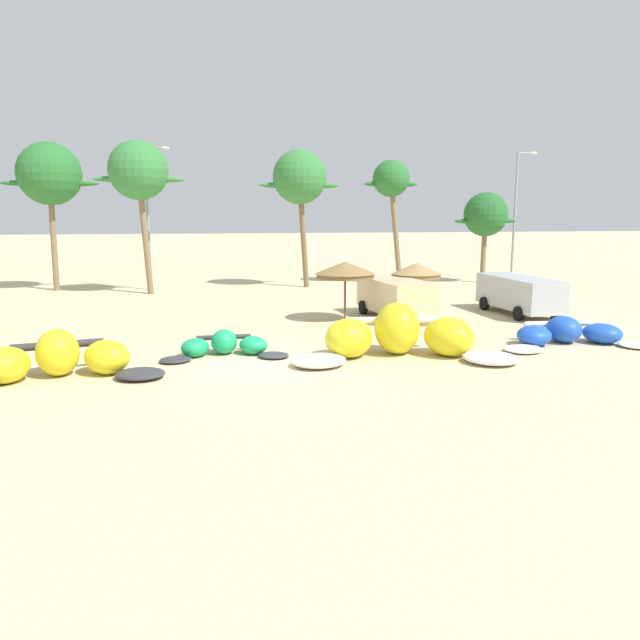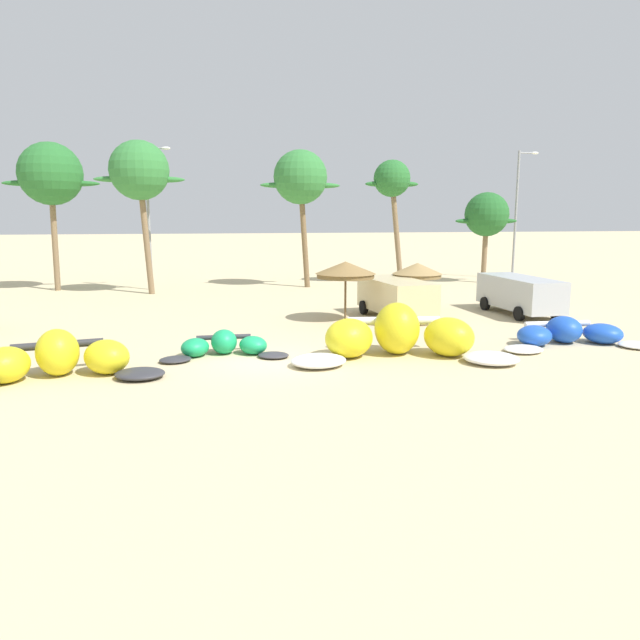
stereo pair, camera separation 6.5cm
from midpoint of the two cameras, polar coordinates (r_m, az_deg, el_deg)
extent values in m
plane|color=beige|center=(20.20, -4.88, -3.97)|extent=(260.00, 260.00, 0.00)
ellipsoid|color=yellow|center=(19.79, -27.98, -3.84)|extent=(1.77, 1.88, 1.07)
ellipsoid|color=yellow|center=(19.97, -23.91, -2.85)|extent=(1.54, 1.71, 1.44)
ellipsoid|color=yellow|center=(19.64, -19.81, -3.35)|extent=(1.96, 1.95, 1.07)
ellipsoid|color=#333338|center=(18.86, -16.92, -4.95)|extent=(1.67, 1.49, 0.29)
cylinder|color=#333338|center=(20.46, -23.87, -2.21)|extent=(2.69, 0.76, 0.25)
cube|color=#333338|center=(19.83, -23.93, -2.95)|extent=(1.07, 0.72, 0.04)
ellipsoid|color=#333338|center=(20.60, -13.76, -3.70)|extent=(1.34, 1.24, 0.17)
ellipsoid|color=#199E5B|center=(21.17, -11.96, -2.60)|extent=(1.37, 1.41, 0.64)
ellipsoid|color=#199E5B|center=(21.40, -9.25, -2.06)|extent=(0.93, 1.09, 0.87)
ellipsoid|color=#199E5B|center=(21.22, -6.50, -2.41)|extent=(1.37, 1.41, 0.64)
ellipsoid|color=#333338|center=(20.68, -4.56, -3.38)|extent=(1.32, 1.22, 0.17)
cylinder|color=#333338|center=(21.75, -9.29, -1.63)|extent=(1.94, 0.20, 0.18)
cube|color=#333338|center=(21.29, -9.25, -2.12)|extent=(0.71, 0.40, 0.04)
ellipsoid|color=white|center=(19.46, -0.20, -3.92)|extent=(2.17, 1.98, 0.37)
ellipsoid|color=yellow|center=(20.58, 2.72, -1.74)|extent=(2.41, 2.43, 1.36)
ellipsoid|color=yellow|center=(21.22, 7.30, -0.79)|extent=(1.79, 2.01, 1.83)
ellipsoid|color=yellow|center=(21.24, 12.16, -1.58)|extent=(2.28, 2.38, 1.36)
ellipsoid|color=white|center=(20.61, 15.98, -3.52)|extent=(2.36, 2.24, 0.37)
cylinder|color=white|center=(21.81, 6.99, -0.07)|extent=(3.37, 0.68, 0.31)
cube|color=white|center=(21.04, 7.39, -0.89)|extent=(1.29, 0.80, 0.04)
ellipsoid|color=white|center=(22.68, 18.81, -2.64)|extent=(1.80, 1.67, 0.21)
ellipsoid|color=blue|center=(23.84, 19.75, -1.41)|extent=(1.90, 1.94, 0.76)
ellipsoid|color=blue|center=(24.80, 22.23, -0.83)|extent=(1.31, 1.51, 1.03)
ellipsoid|color=blue|center=(25.27, 25.35, -1.16)|extent=(1.87, 1.93, 0.76)
ellipsoid|color=white|center=(25.09, 28.16, -2.12)|extent=(1.84, 1.72, 0.21)
cylinder|color=white|center=(25.22, 21.66, -0.33)|extent=(2.69, 0.32, 0.24)
cube|color=white|center=(24.68, 22.41, -0.89)|extent=(0.99, 0.56, 0.04)
cylinder|color=brown|center=(27.56, 2.34, 2.19)|extent=(0.10, 0.10, 2.19)
cone|color=olive|center=(27.41, 2.36, 5.04)|extent=(2.78, 2.78, 0.56)
cylinder|color=brown|center=(27.44, 2.36, 4.25)|extent=(2.64, 2.64, 0.20)
cylinder|color=brown|center=(30.62, 9.14, 2.61)|extent=(0.10, 0.10, 1.91)
cone|color=#9E7F4C|center=(30.48, 9.20, 4.91)|extent=(2.53, 2.53, 0.56)
cylinder|color=olive|center=(30.52, 9.18, 4.20)|extent=(2.40, 2.40, 0.20)
cube|color=#B2B7BC|center=(30.85, 18.47, 2.52)|extent=(2.21, 5.29, 1.50)
cube|color=black|center=(32.03, 17.16, 3.33)|extent=(1.95, 1.40, 0.56)
cylinder|color=black|center=(31.84, 15.41, 1.54)|extent=(0.28, 0.69, 0.68)
cylinder|color=black|center=(32.80, 18.36, 1.63)|extent=(0.28, 0.69, 0.68)
cylinder|color=black|center=(29.10, 18.44, 0.60)|extent=(0.28, 0.69, 0.68)
cylinder|color=black|center=(30.15, 21.54, 0.73)|extent=(0.28, 0.69, 0.68)
cube|color=beige|center=(28.41, 7.19, 2.35)|extent=(2.70, 5.05, 1.50)
cube|color=black|center=(29.58, 6.13, 3.19)|extent=(2.19, 1.46, 0.56)
cylinder|color=black|center=(29.47, 4.10, 1.21)|extent=(0.33, 0.71, 0.68)
cylinder|color=black|center=(30.30, 7.79, 1.39)|extent=(0.33, 0.71, 0.68)
cylinder|color=black|center=(26.76, 6.44, 0.26)|extent=(0.33, 0.71, 0.68)
cylinder|color=black|center=(27.66, 10.42, 0.48)|extent=(0.33, 0.71, 0.68)
cylinder|color=#7F6647|center=(41.88, -24.22, 7.60)|extent=(0.46, 0.36, 7.36)
sphere|color=#286B2D|center=(41.92, -24.53, 12.62)|extent=(3.91, 3.91, 3.91)
ellipsoid|color=#286B2D|center=(42.30, -26.56, 11.65)|extent=(2.74, 0.50, 0.36)
ellipsoid|color=#286B2D|center=(41.55, -22.33, 11.99)|extent=(2.74, 0.50, 0.36)
cylinder|color=#7F6647|center=(38.13, -16.47, 7.98)|extent=(0.74, 0.36, 7.46)
sphere|color=#337A38|center=(38.21, -17.06, 13.55)|extent=(3.54, 3.54, 3.54)
ellipsoid|color=#337A38|center=(38.37, -19.17, 12.62)|extent=(2.48, 0.50, 0.36)
ellipsoid|color=#337A38|center=(38.05, -14.84, 12.87)|extent=(2.48, 0.50, 0.36)
cylinder|color=brown|center=(40.06, -1.67, 8.33)|extent=(0.80, 0.36, 7.26)
sphere|color=#337A38|center=(40.07, -2.02, 13.52)|extent=(3.53, 3.53, 3.53)
ellipsoid|color=#337A38|center=(39.87, -4.08, 12.75)|extent=(2.47, 0.50, 0.36)
ellipsoid|color=#337A38|center=(40.27, 0.02, 12.75)|extent=(2.47, 0.50, 0.36)
cylinder|color=#7F6647|center=(42.11, 7.20, 8.35)|extent=(1.16, 0.36, 7.26)
sphere|color=#286B2D|center=(42.04, 6.78, 13.31)|extent=(2.51, 2.51, 2.51)
ellipsoid|color=#286B2D|center=(41.74, 5.41, 12.84)|extent=(1.76, 0.50, 0.36)
ellipsoid|color=#286B2D|center=(42.32, 8.10, 12.75)|extent=(1.76, 0.50, 0.36)
cylinder|color=#7F6647|center=(44.38, 15.37, 6.60)|extent=(0.40, 0.36, 4.84)
sphere|color=#236028|center=(44.32, 15.54, 9.72)|extent=(3.10, 3.10, 3.10)
ellipsoid|color=#236028|center=(43.81, 14.03, 9.18)|extent=(2.17, 0.50, 0.36)
ellipsoid|color=#236028|center=(44.87, 16.96, 9.06)|extent=(2.17, 0.50, 0.36)
cylinder|color=gray|center=(40.13, -16.21, 9.27)|extent=(0.18, 0.18, 9.11)
cylinder|color=gray|center=(40.27, -15.60, 15.58)|extent=(1.26, 0.10, 0.10)
ellipsoid|color=silver|center=(40.22, -14.67, 15.63)|extent=(0.56, 0.24, 0.20)
cylinder|color=gray|center=(47.70, 18.09, 9.47)|extent=(0.18, 0.18, 9.47)
cylinder|color=gray|center=(48.19, 19.08, 14.88)|extent=(1.25, 0.10, 0.10)
ellipsoid|color=silver|center=(48.49, 19.75, 14.81)|extent=(0.56, 0.24, 0.20)
camera|label=1|loc=(0.03, -90.08, -0.02)|focal=33.43mm
camera|label=2|loc=(0.03, 89.92, 0.02)|focal=33.43mm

